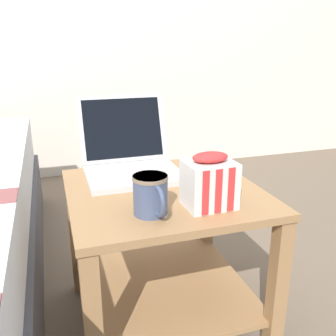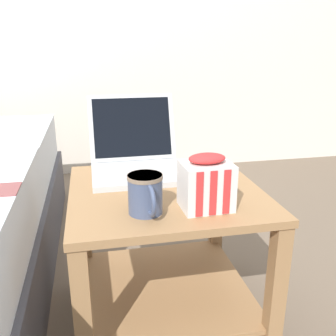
% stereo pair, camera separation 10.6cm
% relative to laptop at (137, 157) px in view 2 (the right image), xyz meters
% --- Properties ---
extents(ground_plane, '(8.00, 8.00, 0.00)m').
position_rel_laptop_xyz_m(ground_plane, '(0.06, -0.18, -0.52)').
color(ground_plane, brown).
extents(bedside_table, '(0.57, 0.55, 0.47)m').
position_rel_laptop_xyz_m(bedside_table, '(0.06, -0.18, -0.22)').
color(bedside_table, '#997047').
rests_on(bedside_table, ground_plane).
extents(laptop, '(0.30, 0.33, 0.24)m').
position_rel_laptop_xyz_m(laptop, '(0.00, 0.00, 0.00)').
color(laptop, '#B7BABC').
rests_on(laptop, bedside_table).
extents(mug_front_left, '(0.09, 0.14, 0.10)m').
position_rel_laptop_xyz_m(mug_front_left, '(-0.02, -0.34, 0.01)').
color(mug_front_left, '#3F4C6B').
rests_on(mug_front_left, bedside_table).
extents(snack_bag, '(0.13, 0.11, 0.15)m').
position_rel_laptop_xyz_m(snack_bag, '(0.14, -0.34, 0.02)').
color(snack_bag, silver).
rests_on(snack_bag, bedside_table).
extents(cell_phone, '(0.12, 0.16, 0.01)m').
position_rel_laptop_xyz_m(cell_phone, '(0.21, -0.19, -0.04)').
color(cell_phone, black).
rests_on(cell_phone, bedside_table).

